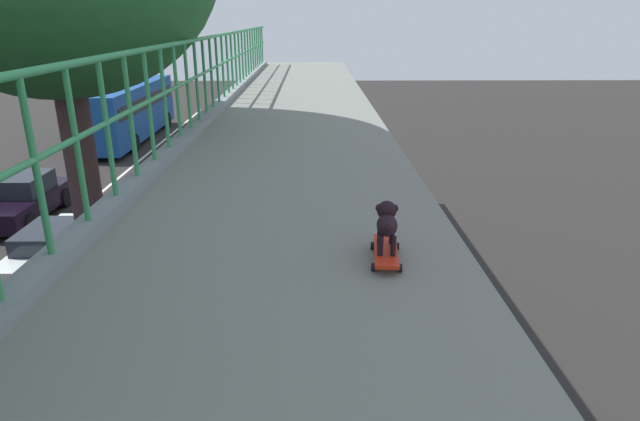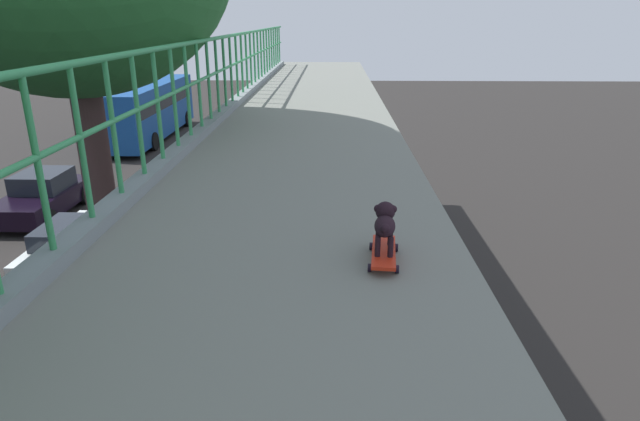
# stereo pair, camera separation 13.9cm
# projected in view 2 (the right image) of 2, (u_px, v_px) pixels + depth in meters

# --- Properties ---
(car_white_fifth) EXTENTS (1.85, 4.19, 1.37)m
(car_white_fifth) POSITION_uv_depth(u_px,v_px,m) (77.00, 244.00, 15.03)
(car_white_fifth) COLOR silver
(car_white_fifth) RESTS_ON ground
(car_black_sixth) EXTENTS (1.98, 4.34, 1.54)m
(car_black_sixth) POSITION_uv_depth(u_px,v_px,m) (43.00, 196.00, 18.90)
(car_black_sixth) COLOR black
(car_black_sixth) RESTS_ON ground
(city_bus) EXTENTS (2.61, 10.75, 3.13)m
(city_bus) POSITION_uv_depth(u_px,v_px,m) (147.00, 108.00, 30.63)
(city_bus) COLOR navy
(city_bus) RESTS_ON ground
(toy_skateboard) EXTENTS (0.23, 0.54, 0.08)m
(toy_skateboard) POSITION_uv_depth(u_px,v_px,m) (384.00, 252.00, 3.54)
(toy_skateboard) COLOR red
(toy_skateboard) RESTS_ON overpass_deck
(small_dog) EXTENTS (0.17, 0.37, 0.30)m
(small_dog) POSITION_uv_depth(u_px,v_px,m) (385.00, 222.00, 3.50)
(small_dog) COLOR black
(small_dog) RESTS_ON toy_skateboard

